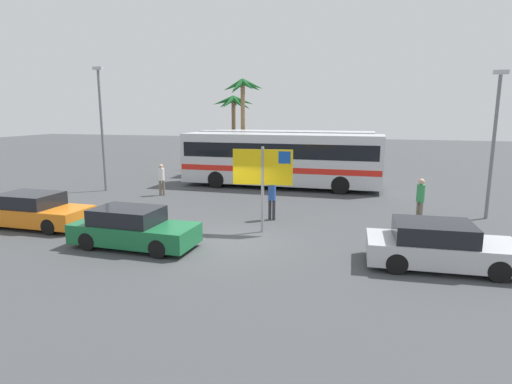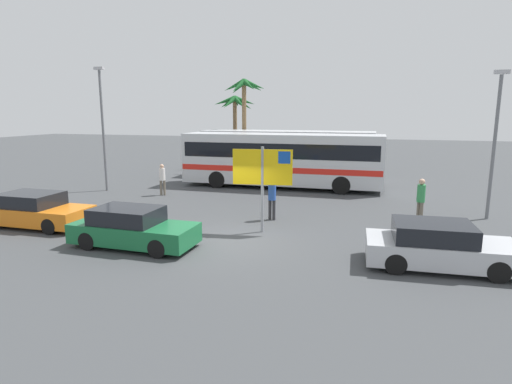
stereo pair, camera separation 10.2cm
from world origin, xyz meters
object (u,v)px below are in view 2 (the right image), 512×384
object	(u,v)px
bus_front_coach	(282,158)
ferry_sign	(264,171)
pedestrian_by_bus	(272,195)
pedestrian_near_sign	(162,177)
car_green	(133,228)
car_orange	(35,210)
pedestrian_crossing_lot	(421,197)
bus_rear_coach	(287,151)
car_silver	(438,246)

from	to	relation	value
bus_front_coach	ferry_sign	xyz separation A→B (m)	(1.45, -9.50, 0.54)
pedestrian_by_bus	pedestrian_near_sign	xyz separation A→B (m)	(-6.95, 3.50, -0.04)
bus_front_coach	car_green	bearing A→B (deg)	-100.44
ferry_sign	car_orange	xyz separation A→B (m)	(-8.85, -1.68, -1.69)
ferry_sign	car_green	size ratio (longest dim) A/B	0.77
ferry_sign	pedestrian_crossing_lot	size ratio (longest dim) A/B	1.75
car_orange	pedestrian_near_sign	size ratio (longest dim) A/B	2.50
ferry_sign	car_orange	size ratio (longest dim) A/B	0.75
pedestrian_by_bus	pedestrian_crossing_lot	bearing A→B (deg)	110.92
ferry_sign	car_green	bearing A→B (deg)	-149.29
bus_front_coach	pedestrian_near_sign	xyz separation A→B (m)	(-5.63, -4.15, -0.79)
bus_rear_coach	pedestrian_crossing_lot	size ratio (longest dim) A/B	6.39
bus_front_coach	pedestrian_near_sign	bearing A→B (deg)	-143.58
ferry_sign	car_silver	distance (m)	6.40
ferry_sign	car_orange	distance (m)	9.16
bus_front_coach	pedestrian_by_bus	xyz separation A→B (m)	(1.32, -7.66, -0.75)
car_silver	pedestrian_near_sign	world-z (taller)	pedestrian_near_sign
ferry_sign	pedestrian_crossing_lot	bearing A→B (deg)	20.05
bus_front_coach	bus_rear_coach	distance (m)	4.00
bus_rear_coach	ferry_sign	bearing A→B (deg)	-81.58
ferry_sign	car_silver	size ratio (longest dim) A/B	0.76
pedestrian_crossing_lot	pedestrian_by_bus	world-z (taller)	pedestrian_crossing_lot
car_green	pedestrian_by_bus	distance (m)	5.96
car_green	car_silver	bearing A→B (deg)	5.74
pedestrian_by_bus	pedestrian_near_sign	size ratio (longest dim) A/B	1.03
car_orange	pedestrian_crossing_lot	distance (m)	15.30
bus_front_coach	pedestrian_near_sign	distance (m)	7.04
car_silver	pedestrian_by_bus	distance (m)	7.15
car_orange	pedestrian_crossing_lot	size ratio (longest dim) A/B	2.32
car_green	pedestrian_near_sign	size ratio (longest dim) A/B	2.47
ferry_sign	pedestrian_crossing_lot	xyz separation A→B (m)	(5.73, 2.93, -1.24)
ferry_sign	pedestrian_by_bus	size ratio (longest dim) A/B	1.83
bus_front_coach	bus_rear_coach	bearing A→B (deg)	97.78
bus_rear_coach	ferry_sign	size ratio (longest dim) A/B	3.65
ferry_sign	pedestrian_by_bus	bearing A→B (deg)	87.10
car_orange	ferry_sign	bearing A→B (deg)	10.99
car_green	pedestrian_near_sign	distance (m)	8.90
bus_rear_coach	pedestrian_crossing_lot	distance (m)	13.08
bus_rear_coach	pedestrian_crossing_lot	world-z (taller)	bus_rear_coach
bus_front_coach	car_green	xyz separation A→B (m)	(-2.28, -12.39, -1.15)
pedestrian_by_bus	car_orange	bearing A→B (deg)	-57.56
car_silver	pedestrian_near_sign	distance (m)	14.89
car_silver	bus_front_coach	bearing A→B (deg)	119.02
bus_front_coach	pedestrian_by_bus	distance (m)	7.81
car_silver	pedestrian_crossing_lot	world-z (taller)	pedestrian_crossing_lot
car_orange	pedestrian_by_bus	xyz separation A→B (m)	(8.71, 3.53, 0.40)
bus_rear_coach	pedestrian_by_bus	size ratio (longest dim) A/B	6.67
bus_rear_coach	car_orange	size ratio (longest dim) A/B	2.76
bus_rear_coach	car_orange	world-z (taller)	bus_rear_coach
ferry_sign	car_green	world-z (taller)	ferry_sign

